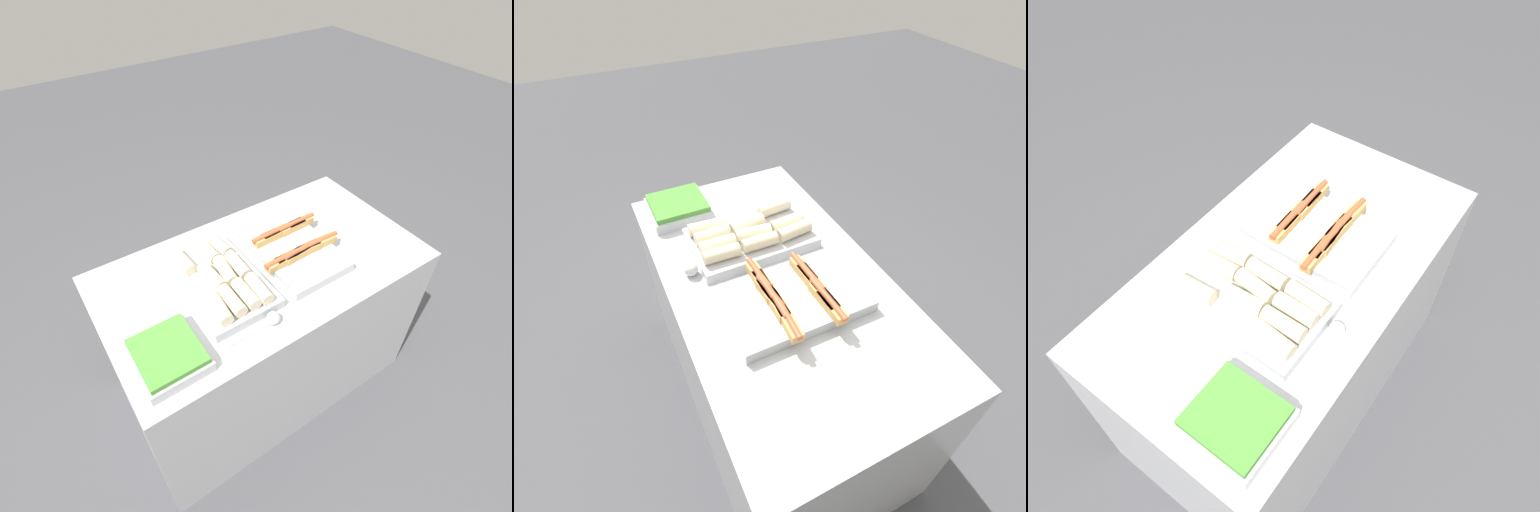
{
  "view_description": "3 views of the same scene",
  "coord_description": "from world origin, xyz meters",
  "views": [
    {
      "loc": [
        -0.77,
        -1.09,
        2.27
      ],
      "look_at": [
        -0.04,
        0.0,
        1.03
      ],
      "focal_mm": 28.0,
      "sensor_mm": 36.0,
      "label": 1
    },
    {
      "loc": [
        1.02,
        -0.51,
        2.11
      ],
      "look_at": [
        -0.04,
        0.0,
        1.03
      ],
      "focal_mm": 28.0,
      "sensor_mm": 36.0,
      "label": 2
    },
    {
      "loc": [
        -0.95,
        -0.66,
        2.39
      ],
      "look_at": [
        -0.04,
        0.0,
        1.03
      ],
      "focal_mm": 35.0,
      "sensor_mm": 36.0,
      "label": 3
    }
  ],
  "objects": [
    {
      "name": "ground_plane",
      "position": [
        0.0,
        0.0,
        0.0
      ],
      "size": [
        12.0,
        12.0,
        0.0
      ],
      "primitive_type": "plane",
      "color": "#4C4C51"
    },
    {
      "name": "serving_spoon_near",
      "position": [
        -0.17,
        -0.3,
        0.98
      ],
      "size": [
        0.24,
        0.06,
        0.06
      ],
      "color": "silver",
      "rests_on": "counter"
    },
    {
      "name": "tray_hotdogs",
      "position": [
        0.16,
        -0.0,
        0.99
      ],
      "size": [
        0.42,
        0.53,
        0.1
      ],
      "color": "#B7BABF",
      "rests_on": "counter"
    },
    {
      "name": "tray_wraps",
      "position": [
        -0.23,
        -0.01,
        0.99
      ],
      "size": [
        0.33,
        0.52,
        0.11
      ],
      "color": "#B7BABF",
      "rests_on": "counter"
    },
    {
      "name": "counter",
      "position": [
        0.0,
        0.0,
        0.47
      ],
      "size": [
        1.53,
        0.84,
        0.95
      ],
      "color": "#B7BABF",
      "rests_on": "ground_plane"
    },
    {
      "name": "tray_side_front",
      "position": [
        -0.58,
        -0.22,
        0.98
      ],
      "size": [
        0.25,
        0.27,
        0.07
      ],
      "color": "#B7BABF",
      "rests_on": "counter"
    }
  ]
}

